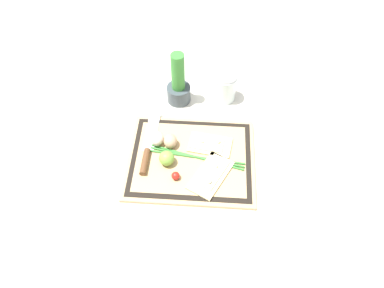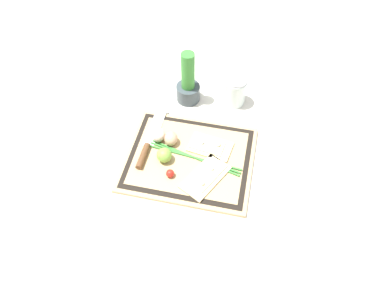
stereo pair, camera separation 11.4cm
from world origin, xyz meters
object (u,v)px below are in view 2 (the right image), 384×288
(egg_brown, at_px, (171,139))
(herb_pot, at_px, (188,84))
(lime, at_px, (164,155))
(sauce_jar, at_px, (235,92))
(cherry_tomato_red, at_px, (170,173))
(pizza_slice_near, at_px, (206,176))
(egg_pink, at_px, (158,135))
(pizza_slice_far, at_px, (210,146))
(knife, at_px, (147,146))

(egg_brown, relative_size, herb_pot, 0.24)
(lime, height_order, sauce_jar, sauce_jar)
(egg_brown, bearing_deg, sauce_jar, 54.91)
(cherry_tomato_red, relative_size, herb_pot, 0.13)
(pizza_slice_near, distance_m, egg_pink, 0.23)
(cherry_tomato_red, height_order, sauce_jar, sauce_jar)
(pizza_slice_far, xyz_separation_m, egg_brown, (-0.13, -0.01, 0.02))
(pizza_slice_near, height_order, pizza_slice_far, same)
(pizza_slice_near, relative_size, egg_pink, 3.67)
(pizza_slice_far, distance_m, knife, 0.22)
(lime, bearing_deg, egg_pink, 117.24)
(pizza_slice_far, relative_size, lime, 3.09)
(pizza_slice_far, bearing_deg, egg_brown, -176.20)
(sauce_jar, bearing_deg, lime, -119.22)
(pizza_slice_far, bearing_deg, pizza_slice_near, -85.21)
(pizza_slice_near, relative_size, pizza_slice_far, 1.21)
(egg_pink, distance_m, herb_pot, 0.24)
(sauce_jar, bearing_deg, egg_brown, -125.09)
(pizza_slice_near, xyz_separation_m, sauce_jar, (0.04, 0.38, 0.03))
(egg_pink, xyz_separation_m, herb_pot, (0.05, 0.23, 0.04))
(lime, bearing_deg, herb_pot, 87.84)
(pizza_slice_far, bearing_deg, sauce_jar, 78.95)
(pizza_slice_near, relative_size, egg_brown, 3.67)
(knife, bearing_deg, egg_brown, 26.68)
(sauce_jar, bearing_deg, pizza_slice_far, -101.05)
(sauce_jar, bearing_deg, herb_pot, -172.91)
(egg_pink, bearing_deg, pizza_slice_near, -32.63)
(lime, bearing_deg, pizza_slice_far, 31.05)
(herb_pot, bearing_deg, cherry_tomato_red, -86.53)
(egg_pink, distance_m, sauce_jar, 0.34)
(pizza_slice_far, relative_size, sauce_jar, 1.38)
(lime, bearing_deg, egg_brown, 86.74)
(pizza_slice_far, distance_m, herb_pot, 0.27)
(pizza_slice_near, height_order, egg_pink, egg_pink)
(pizza_slice_far, height_order, egg_pink, egg_pink)
(cherry_tomato_red, bearing_deg, knife, 137.88)
(pizza_slice_near, bearing_deg, sauce_jar, 84.10)
(pizza_slice_near, relative_size, lime, 3.75)
(pizza_slice_far, bearing_deg, herb_pot, 118.80)
(lime, relative_size, sauce_jar, 0.45)
(egg_brown, distance_m, sauce_jar, 0.32)
(cherry_tomato_red, bearing_deg, herb_pot, 93.47)
(egg_brown, xyz_separation_m, herb_pot, (0.01, 0.24, 0.04))
(knife, distance_m, egg_brown, 0.09)
(egg_pink, relative_size, cherry_tomato_red, 1.91)
(pizza_slice_near, height_order, egg_brown, egg_brown)
(pizza_slice_near, relative_size, sauce_jar, 1.67)
(egg_brown, height_order, herb_pot, herb_pot)
(lime, relative_size, herb_pot, 0.23)
(egg_pink, xyz_separation_m, lime, (0.04, -0.08, 0.00))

